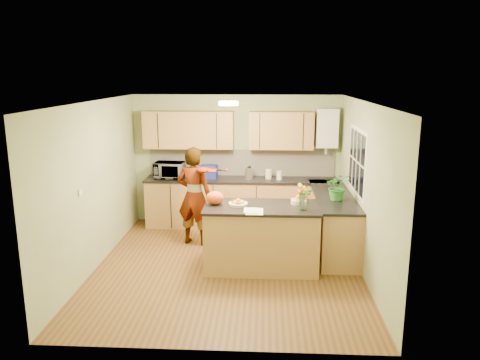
{
  "coord_description": "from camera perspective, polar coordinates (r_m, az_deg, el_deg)",
  "views": [
    {
      "loc": [
        0.55,
        -6.7,
        2.9
      ],
      "look_at": [
        0.16,
        0.5,
        1.25
      ],
      "focal_mm": 35.0,
      "sensor_mm": 36.0,
      "label": 1
    }
  ],
  "objects": [
    {
      "name": "wall_right",
      "position": [
        7.05,
        14.87,
        -1.06
      ],
      "size": [
        0.02,
        4.5,
        2.5
      ],
      "primitive_type": "cube",
      "color": "gray",
      "rests_on": "floor"
    },
    {
      "name": "floor",
      "position": [
        7.32,
        -1.49,
        -10.42
      ],
      "size": [
        4.5,
        4.5,
        0.0
      ],
      "primitive_type": "plane",
      "color": "#563818",
      "rests_on": "ground"
    },
    {
      "name": "wall_front",
      "position": [
        4.78,
        -3.72,
        -7.32
      ],
      "size": [
        4.0,
        0.02,
        2.5
      ],
      "primitive_type": "cube",
      "color": "gray",
      "rests_on": "floor"
    },
    {
      "name": "upper_cabinets",
      "position": [
        8.87,
        -1.64,
        6.12
      ],
      "size": [
        3.2,
        0.34,
        0.7
      ],
      "color": "#AD7C45",
      "rests_on": "wall_back"
    },
    {
      "name": "violin",
      "position": [
        7.65,
        -4.44,
        1.27
      ],
      "size": [
        0.7,
        0.61,
        0.18
      ],
      "primitive_type": null,
      "rotation": [
        0.17,
        0.0,
        -0.61
      ],
      "color": "#4A0F04",
      "rests_on": "violinist"
    },
    {
      "name": "violinist",
      "position": [
        8.0,
        -5.59,
        -1.98
      ],
      "size": [
        0.71,
        0.56,
        1.7
      ],
      "primitive_type": "imported",
      "rotation": [
        0.0,
        0.0,
        2.87
      ],
      "color": "#ECAE90",
      "rests_on": "floor"
    },
    {
      "name": "orange_bag",
      "position": [
        7.0,
        -3.07,
        -2.19
      ],
      "size": [
        0.29,
        0.25,
        0.2
      ],
      "primitive_type": "ellipsoid",
      "rotation": [
        0.0,
        0.0,
        0.12
      ],
      "color": "#F35614",
      "rests_on": "peninsula_island"
    },
    {
      "name": "wall_left",
      "position": [
        7.35,
        -17.28,
        -0.64
      ],
      "size": [
        0.02,
        4.5,
        2.5
      ],
      "primitive_type": "cube",
      "color": "gray",
      "rests_on": "floor"
    },
    {
      "name": "window_right",
      "position": [
        7.56,
        14.05,
        2.25
      ],
      "size": [
        0.01,
        1.3,
        1.05
      ],
      "color": "white",
      "rests_on": "wall_right"
    },
    {
      "name": "blue_box",
      "position": [
        8.92,
        -3.81,
        1.02
      ],
      "size": [
        0.33,
        0.25,
        0.25
      ],
      "primitive_type": "cube",
      "rotation": [
        0.0,
        0.0,
        -0.08
      ],
      "color": "navy",
      "rests_on": "back_counter"
    },
    {
      "name": "potted_plant",
      "position": [
        7.48,
        11.85,
        -0.82
      ],
      "size": [
        0.41,
        0.37,
        0.44
      ],
      "primitive_type": "imported",
      "rotation": [
        0.0,
        0.0,
        0.06
      ],
      "color": "#2D7D29",
      "rests_on": "right_counter"
    },
    {
      "name": "kettle",
      "position": [
        8.82,
        1.12,
        0.88
      ],
      "size": [
        0.16,
        0.16,
        0.29
      ],
      "rotation": [
        0.0,
        0.0,
        -0.21
      ],
      "color": "silver",
      "rests_on": "back_counter"
    },
    {
      "name": "papers",
      "position": [
        6.65,
        1.77,
        -3.83
      ],
      "size": [
        0.25,
        0.33,
        0.01
      ],
      "primitive_type": "cube",
      "color": "white",
      "rests_on": "peninsula_island"
    },
    {
      "name": "back_counter",
      "position": [
        8.99,
        0.1,
        -2.75
      ],
      "size": [
        3.64,
        0.62,
        0.94
      ],
      "color": "#AD7C45",
      "rests_on": "floor"
    },
    {
      "name": "light_switch",
      "position": [
        6.79,
        -18.91,
        -1.41
      ],
      "size": [
        0.02,
        0.09,
        0.09
      ],
      "primitive_type": "cube",
      "color": "white",
      "rests_on": "wall_left"
    },
    {
      "name": "jar_cream",
      "position": [
        8.87,
        3.51,
        0.74
      ],
      "size": [
        0.14,
        0.14,
        0.18
      ],
      "primitive_type": "cylinder",
      "rotation": [
        0.0,
        0.0,
        -0.26
      ],
      "color": "beige",
      "rests_on": "back_counter"
    },
    {
      "name": "jar_white",
      "position": [
        8.81,
        4.82,
        0.55
      ],
      "size": [
        0.12,
        0.12,
        0.16
      ],
      "primitive_type": "cylinder",
      "rotation": [
        0.0,
        0.0,
        -0.16
      ],
      "color": "white",
      "rests_on": "back_counter"
    },
    {
      "name": "peninsula_island",
      "position": [
        7.09,
        2.62,
        -6.96
      ],
      "size": [
        1.71,
        0.87,
        0.98
      ],
      "color": "#AD7C45",
      "rests_on": "floor"
    },
    {
      "name": "ceiling",
      "position": [
        6.73,
        -1.62,
        9.51
      ],
      "size": [
        4.0,
        4.5,
        0.02
      ],
      "primitive_type": "cube",
      "color": "silver",
      "rests_on": "wall_back"
    },
    {
      "name": "right_counter",
      "position": [
        8.01,
        11.23,
        -4.98
      ],
      "size": [
        0.62,
        2.24,
        0.94
      ],
      "color": "#AD7C45",
      "rests_on": "floor"
    },
    {
      "name": "wall_back",
      "position": [
        9.12,
        -0.42,
        2.49
      ],
      "size": [
        4.0,
        0.02,
        2.5
      ],
      "primitive_type": "cube",
      "color": "gray",
      "rests_on": "floor"
    },
    {
      "name": "flower_vase",
      "position": [
        6.71,
        7.8,
        -1.23
      ],
      "size": [
        0.24,
        0.24,
        0.45
      ],
      "rotation": [
        0.0,
        0.0,
        0.16
      ],
      "color": "silver",
      "rests_on": "peninsula_island"
    },
    {
      "name": "boiler",
      "position": [
        8.92,
        10.54,
        6.25
      ],
      "size": [
        0.4,
        0.3,
        0.86
      ],
      "color": "white",
      "rests_on": "wall_back"
    },
    {
      "name": "fruit_dish",
      "position": [
        6.94,
        -0.23,
        -2.81
      ],
      "size": [
        0.28,
        0.28,
        0.1
      ],
      "color": "beige",
      "rests_on": "peninsula_island"
    },
    {
      "name": "ceiling_lamp",
      "position": [
        7.03,
        -1.41,
        9.34
      ],
      "size": [
        0.3,
        0.3,
        0.07
      ],
      "color": "#FFEABF",
      "rests_on": "ceiling"
    },
    {
      "name": "microwave",
      "position": [
        9.0,
        -8.59,
        1.19
      ],
      "size": [
        0.58,
        0.42,
        0.31
      ],
      "primitive_type": "imported",
      "rotation": [
        0.0,
        0.0,
        -0.08
      ],
      "color": "white",
      "rests_on": "back_counter"
    },
    {
      "name": "orange_bowl",
      "position": [
        7.09,
        7.13,
        -2.45
      ],
      "size": [
        0.23,
        0.23,
        0.13
      ],
      "color": "beige",
      "rests_on": "peninsula_island"
    },
    {
      "name": "splashback",
      "position": [
        9.11,
        0.2,
        2.16
      ],
      "size": [
        3.6,
        0.02,
        0.52
      ],
      "primitive_type": "cube",
      "color": "beige",
      "rests_on": "back_counter"
    }
  ]
}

